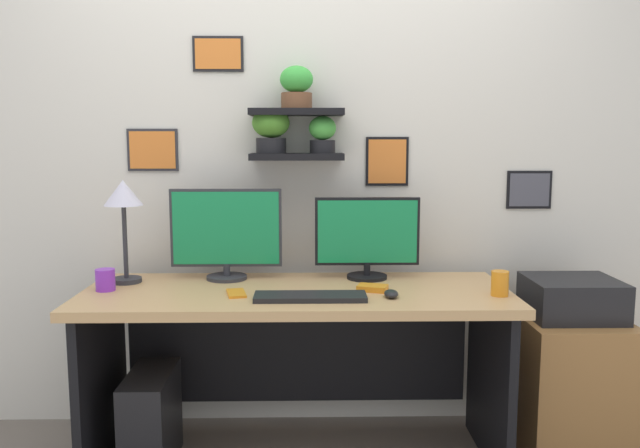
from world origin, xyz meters
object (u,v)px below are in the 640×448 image
(drawer_cabinet, at_px, (568,383))
(scissors_tray, at_px, (372,288))
(desk, at_px, (297,333))
(printer, at_px, (572,298))
(cell_phone, at_px, (236,293))
(monitor_right, at_px, (367,237))
(pen_cup, at_px, (500,283))
(keyboard, at_px, (310,297))
(computer_tower_left, at_px, (151,420))
(computer_mouse, at_px, (391,294))
(monitor_left, at_px, (226,233))
(coffee_mug, at_px, (106,280))
(desk_lamp, at_px, (123,203))

(drawer_cabinet, bearing_deg, scissors_tray, -172.49)
(desk, distance_m, printer, 1.21)
(cell_phone, bearing_deg, printer, -5.31)
(monitor_right, xyz_separation_m, pen_cup, (0.50, -0.34, -0.14))
(keyboard, bearing_deg, monitor_right, 55.84)
(desk, relative_size, computer_tower_left, 4.33)
(computer_mouse, bearing_deg, drawer_cabinet, 15.62)
(monitor_left, relative_size, scissors_tray, 4.12)
(coffee_mug, distance_m, drawer_cabinet, 2.05)
(computer_mouse, bearing_deg, desk_lamp, 165.50)
(desk_lamp, height_order, scissors_tray, desk_lamp)
(monitor_right, distance_m, pen_cup, 0.62)
(keyboard, relative_size, printer, 1.16)
(computer_mouse, xyz_separation_m, coffee_mug, (-1.17, 0.14, 0.03))
(desk, bearing_deg, printer, 1.59)
(monitor_right, xyz_separation_m, desk_lamp, (-1.06, -0.07, 0.16))
(desk_lamp, distance_m, pen_cup, 1.61)
(desk_lamp, height_order, printer, desk_lamp)
(keyboard, xyz_separation_m, computer_mouse, (0.32, 0.02, 0.01))
(cell_phone, bearing_deg, monitor_left, 91.99)
(keyboard, relative_size, coffee_mug, 4.89)
(monitor_right, relative_size, drawer_cabinet, 0.78)
(coffee_mug, bearing_deg, monitor_right, 10.98)
(pen_cup, height_order, computer_tower_left, pen_cup)
(keyboard, xyz_separation_m, coffee_mug, (-0.85, 0.16, 0.04))
(desk, height_order, scissors_tray, scissors_tray)
(monitor_left, height_order, printer, monitor_left)
(monitor_left, relative_size, printer, 1.30)
(scissors_tray, bearing_deg, monitor_right, 90.25)
(pen_cup, distance_m, drawer_cabinet, 0.66)
(desk, xyz_separation_m, printer, (1.20, 0.03, 0.14))
(keyboard, relative_size, cell_phone, 3.14)
(computer_tower_left, bearing_deg, drawer_cabinet, 4.42)
(desk_lamp, distance_m, coffee_mug, 0.34)
(keyboard, xyz_separation_m, desk_lamp, (-0.80, 0.31, 0.34))
(monitor_right, relative_size, computer_mouse, 5.19)
(scissors_tray, bearing_deg, computer_tower_left, -178.55)
(monitor_left, bearing_deg, computer_tower_left, -137.81)
(monitor_right, xyz_separation_m, drawer_cabinet, (0.89, -0.13, -0.64))
(coffee_mug, distance_m, printer, 1.99)
(monitor_right, height_order, computer_tower_left, monitor_right)
(cell_phone, bearing_deg, pen_cup, -14.15)
(computer_mouse, relative_size, drawer_cabinet, 0.15)
(monitor_left, height_order, cell_phone, monitor_left)
(cell_phone, bearing_deg, keyboard, -27.64)
(monitor_left, xyz_separation_m, coffee_mug, (-0.47, -0.21, -0.16))
(keyboard, xyz_separation_m, scissors_tray, (0.26, 0.14, 0.00))
(desk, distance_m, computer_mouse, 0.48)
(monitor_left, height_order, desk_lamp, desk_lamp)
(monitor_right, height_order, cell_phone, monitor_right)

